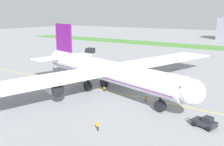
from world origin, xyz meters
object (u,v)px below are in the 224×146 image
Objects in this scene: service_truck_fuel_bowser at (90,50)px; ground_crew_wingwalker_starboard at (146,98)px; ground_crew_marshaller_front at (104,88)px; ground_crew_wingwalker_port at (98,125)px; pushback_tug at (205,122)px; airliner_foreground at (103,70)px.

ground_crew_wingwalker_starboard is at bearing -40.88° from service_truck_fuel_bowser.
ground_crew_wingwalker_port is at bearing -55.96° from ground_crew_marshaller_front.
service_truck_fuel_bowser is (-51.18, 55.15, 0.54)m from ground_crew_marshaller_front.
pushback_tug is 1.12× the size of service_truck_fuel_bowser.
service_truck_fuel_bowser is (-65.26, 75.99, 0.47)m from ground_crew_wingwalker_port.
ground_crew_marshaller_front is (-30.02, 7.87, -0.05)m from pushback_tug.
pushback_tug reaches higher than ground_crew_wingwalker_starboard.
pushback_tug is at bearing -14.69° from ground_crew_marshaller_front.
ground_crew_marshaller_front is (0.45, 0.09, -5.16)m from airliner_foreground.
airliner_foreground reaches higher than ground_crew_wingwalker_starboard.
airliner_foreground is 17.41× the size of service_truck_fuel_bowser.
airliner_foreground reaches higher than service_truck_fuel_bowser.
ground_crew_wingwalker_starboard is 85.63m from service_truck_fuel_bowser.
pushback_tug reaches higher than ground_crew_marshaller_front.
pushback_tug is at bearing -37.82° from service_truck_fuel_bowser.
ground_crew_wingwalker_starboard is (-0.52, 19.96, -0.07)m from ground_crew_wingwalker_port.
ground_crew_marshaller_front is at bearing 165.31° from pushback_tug.
ground_crew_marshaller_front is 75.24m from service_truck_fuel_bowser.
service_truck_fuel_bowser reaches higher than ground_crew_wingwalker_port.
airliner_foreground is at bearing -168.19° from ground_crew_marshaller_front.
ground_crew_wingwalker_port reaches higher than ground_crew_wingwalker_starboard.
service_truck_fuel_bowser is (-81.20, 63.02, 0.49)m from pushback_tug.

